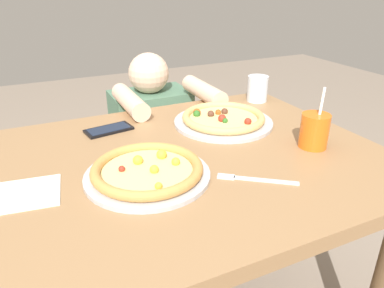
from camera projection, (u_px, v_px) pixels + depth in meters
name	position (u px, v px, depth m)	size (l,w,h in m)	color
dining_table	(179.00, 193.00, 1.07)	(1.17, 0.87, 0.75)	#936D47
pizza_near	(147.00, 171.00, 0.92)	(0.32, 0.32, 0.04)	#B7B7BC
pizza_far	(223.00, 119.00, 1.25)	(0.34, 0.34, 0.04)	#B7B7BC
drink_cup_colored	(314.00, 131.00, 1.07)	(0.08, 0.08, 0.18)	orange
water_cup_clear	(257.00, 88.00, 1.46)	(0.08, 0.08, 0.10)	silver
paper_napkin	(24.00, 194.00, 0.85)	(0.16, 0.14, 0.00)	white
fork	(253.00, 179.00, 0.91)	(0.17, 0.13, 0.00)	silver
cell_phone	(109.00, 130.00, 1.20)	(0.16, 0.10, 0.01)	black
diner_seated	(153.00, 155.00, 1.76)	(0.38, 0.51, 0.91)	#333847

